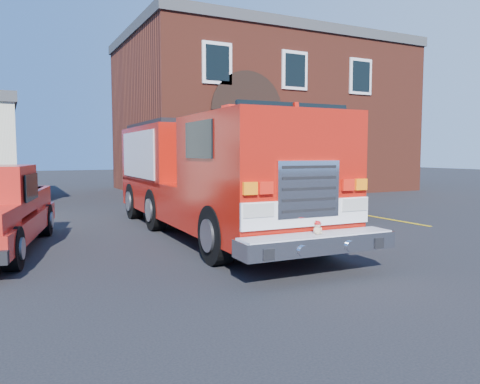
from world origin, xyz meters
name	(u,v)px	position (x,y,z in m)	size (l,w,h in m)	color
ground	(217,243)	(0.00, 0.00, 0.00)	(100.00, 100.00, 0.00)	black
parking_stripe_near	(392,220)	(6.50, 1.00, 0.00)	(0.12, 3.00, 0.01)	yellow
parking_stripe_mid	(333,210)	(6.50, 4.00, 0.00)	(0.12, 3.00, 0.01)	yellow
parking_stripe_far	(289,202)	(6.50, 7.00, 0.00)	(0.12, 3.00, 0.01)	yellow
fire_station	(261,116)	(8.99, 13.98, 4.25)	(15.20, 10.20, 8.45)	maroon
fire_engine	(208,174)	(0.36, 1.37, 1.58)	(2.98, 9.95, 3.05)	black
secondary_truck	(293,170)	(5.67, 5.43, 1.46)	(5.35, 8.60, 2.68)	black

